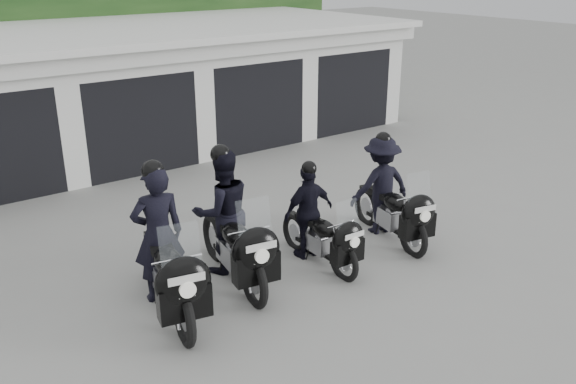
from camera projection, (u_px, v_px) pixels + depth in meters
ground at (290, 265)px, 9.71m from camera, size 80.00×80.00×0.00m
garage_block at (99, 93)px, 15.26m from camera, size 16.40×6.80×2.96m
background_vegetation at (49, 21)px, 18.64m from camera, size 20.00×3.90×5.80m
police_bike_a at (165, 254)px, 8.19m from camera, size 1.04×2.43×2.14m
police_bike_b at (228, 222)px, 9.09m from camera, size 1.10×2.40×2.10m
police_bike_c at (315, 219)px, 9.63m from camera, size 0.93×1.93×1.68m
police_bike_d at (386, 192)px, 10.49m from camera, size 1.22×2.15×1.89m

